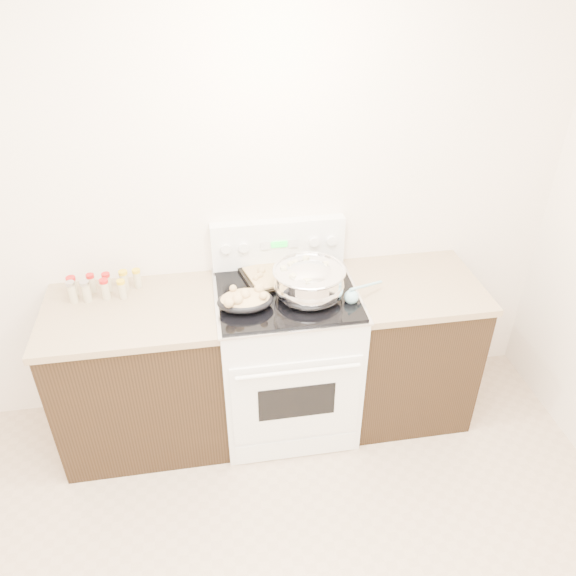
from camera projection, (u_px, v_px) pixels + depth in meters
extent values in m
cube|color=white|center=(213.00, 200.00, 3.05)|extent=(4.00, 0.05, 2.70)
cube|color=black|center=(143.00, 377.00, 3.20)|extent=(0.90, 0.64, 0.88)
cube|color=brown|center=(131.00, 312.00, 2.95)|extent=(0.93, 0.67, 0.04)
cube|color=black|center=(405.00, 349.00, 3.41)|extent=(0.70, 0.64, 0.88)
cube|color=brown|center=(414.00, 286.00, 3.16)|extent=(0.73, 0.67, 0.04)
cube|color=white|center=(287.00, 360.00, 3.29)|extent=(0.76, 0.66, 0.92)
cube|color=white|center=(297.00, 401.00, 3.02)|extent=(0.70, 0.01, 0.55)
cube|color=black|center=(297.00, 402.00, 3.01)|extent=(0.42, 0.01, 0.22)
cylinder|color=white|center=(298.00, 372.00, 2.85)|extent=(0.65, 0.02, 0.02)
cube|color=white|center=(296.00, 448.00, 3.23)|extent=(0.70, 0.01, 0.14)
cube|color=silver|center=(287.00, 294.00, 3.04)|extent=(0.78, 0.68, 0.01)
cube|color=black|center=(286.00, 293.00, 3.03)|extent=(0.74, 0.64, 0.01)
cube|color=white|center=(278.00, 243.00, 3.19)|extent=(0.76, 0.07, 0.28)
cylinder|color=white|center=(226.00, 249.00, 3.11)|extent=(0.06, 0.02, 0.06)
cylinder|color=white|center=(244.00, 248.00, 3.12)|extent=(0.06, 0.02, 0.06)
cylinder|color=white|center=(314.00, 242.00, 3.18)|extent=(0.06, 0.02, 0.06)
cylinder|color=white|center=(331.00, 241.00, 3.19)|extent=(0.06, 0.02, 0.06)
cube|color=#19E533|center=(279.00, 244.00, 3.15)|extent=(0.09, 0.00, 0.04)
cube|color=silver|center=(265.00, 246.00, 3.14)|extent=(0.05, 0.00, 0.05)
cube|color=silver|center=(293.00, 243.00, 3.16)|extent=(0.05, 0.00, 0.05)
ellipsoid|color=silver|center=(309.00, 285.00, 2.95)|extent=(0.50, 0.50, 0.23)
cylinder|color=silver|center=(309.00, 296.00, 2.98)|extent=(0.21, 0.21, 0.01)
torus|color=silver|center=(309.00, 270.00, 2.90)|extent=(0.38, 0.38, 0.02)
cylinder|color=silver|center=(309.00, 281.00, 2.93)|extent=(0.36, 0.36, 0.13)
cylinder|color=brown|center=(309.00, 272.00, 2.90)|extent=(0.34, 0.34, 0.00)
cube|color=beige|center=(309.00, 268.00, 2.93)|extent=(0.04, 0.04, 0.03)
cube|color=beige|center=(295.00, 263.00, 2.97)|extent=(0.03, 0.03, 0.02)
cube|color=beige|center=(297.00, 270.00, 2.91)|extent=(0.03, 0.03, 0.02)
cube|color=beige|center=(307.00, 281.00, 2.82)|extent=(0.04, 0.04, 0.03)
cube|color=beige|center=(293.00, 277.00, 2.85)|extent=(0.05, 0.05, 0.03)
cube|color=beige|center=(324.00, 268.00, 2.93)|extent=(0.04, 0.04, 0.03)
cube|color=beige|center=(293.00, 270.00, 2.91)|extent=(0.03, 0.03, 0.02)
cube|color=beige|center=(283.00, 269.00, 2.92)|extent=(0.03, 0.03, 0.03)
cube|color=beige|center=(290.00, 264.00, 2.96)|extent=(0.03, 0.03, 0.02)
cube|color=beige|center=(315.00, 267.00, 2.94)|extent=(0.03, 0.03, 0.03)
cube|color=beige|center=(326.00, 264.00, 2.96)|extent=(0.03, 0.03, 0.02)
cube|color=beige|center=(306.00, 258.00, 3.01)|extent=(0.04, 0.04, 0.02)
cube|color=beige|center=(308.00, 279.00, 2.83)|extent=(0.03, 0.03, 0.02)
cube|color=beige|center=(292.00, 268.00, 2.93)|extent=(0.03, 0.03, 0.02)
ellipsoid|color=black|center=(245.00, 301.00, 2.88)|extent=(0.29, 0.21, 0.08)
ellipsoid|color=tan|center=(245.00, 299.00, 2.88)|extent=(0.26, 0.19, 0.06)
sphere|color=tan|center=(263.00, 296.00, 2.84)|extent=(0.04, 0.04, 0.04)
sphere|color=tan|center=(233.00, 288.00, 2.90)|extent=(0.04, 0.04, 0.04)
sphere|color=tan|center=(238.00, 297.00, 2.83)|extent=(0.05, 0.05, 0.05)
sphere|color=tan|center=(259.00, 289.00, 2.90)|extent=(0.05, 0.05, 0.05)
sphere|color=tan|center=(238.00, 300.00, 2.81)|extent=(0.05, 0.05, 0.05)
sphere|color=tan|center=(229.00, 303.00, 2.80)|extent=(0.05, 0.05, 0.05)
sphere|color=tan|center=(245.00, 292.00, 2.87)|extent=(0.05, 0.05, 0.05)
sphere|color=tan|center=(245.00, 295.00, 2.85)|extent=(0.05, 0.05, 0.05)
cube|color=black|center=(282.00, 275.00, 3.16)|extent=(0.48, 0.39, 0.02)
cube|color=tan|center=(282.00, 273.00, 3.15)|extent=(0.43, 0.34, 0.02)
sphere|color=tan|center=(289.00, 271.00, 3.14)|extent=(0.04, 0.04, 0.04)
sphere|color=tan|center=(286.00, 268.00, 3.17)|extent=(0.03, 0.03, 0.03)
sphere|color=tan|center=(287.00, 263.00, 3.22)|extent=(0.04, 0.04, 0.04)
sphere|color=tan|center=(261.00, 271.00, 3.14)|extent=(0.05, 0.05, 0.05)
sphere|color=tan|center=(261.00, 275.00, 3.10)|extent=(0.03, 0.03, 0.03)
sphere|color=tan|center=(309.00, 270.00, 3.15)|extent=(0.03, 0.03, 0.03)
sphere|color=tan|center=(285.00, 267.00, 3.18)|extent=(0.04, 0.04, 0.04)
sphere|color=tan|center=(298.00, 271.00, 3.14)|extent=(0.04, 0.04, 0.04)
sphere|color=tan|center=(256.00, 278.00, 3.07)|extent=(0.03, 0.03, 0.03)
sphere|color=tan|center=(258.00, 276.00, 3.09)|extent=(0.03, 0.03, 0.03)
cylinder|color=tan|center=(304.00, 280.00, 3.12)|extent=(0.17, 0.19, 0.01)
sphere|color=tan|center=(294.00, 288.00, 3.03)|extent=(0.04, 0.04, 0.04)
sphere|color=#85B9C6|center=(351.00, 297.00, 2.93)|extent=(0.08, 0.08, 0.08)
cylinder|color=#85B9C6|center=(366.00, 286.00, 2.98)|extent=(0.22, 0.14, 0.07)
cylinder|color=#BFB28C|center=(73.00, 287.00, 3.03)|extent=(0.05, 0.05, 0.09)
cylinder|color=#B21414|center=(71.00, 279.00, 3.00)|extent=(0.05, 0.05, 0.02)
cylinder|color=#BFB28C|center=(92.00, 285.00, 3.05)|extent=(0.04, 0.04, 0.09)
cylinder|color=#B21414|center=(90.00, 276.00, 3.02)|extent=(0.04, 0.04, 0.02)
cylinder|color=#BFB28C|center=(107.00, 284.00, 3.05)|extent=(0.04, 0.04, 0.09)
cylinder|color=#B21414|center=(105.00, 275.00, 3.02)|extent=(0.04, 0.04, 0.02)
cylinder|color=#BFB28C|center=(124.00, 281.00, 3.07)|extent=(0.05, 0.05, 0.09)
cylinder|color=gold|center=(123.00, 273.00, 3.04)|extent=(0.05, 0.05, 0.02)
cylinder|color=#BFB28C|center=(137.00, 280.00, 3.09)|extent=(0.04, 0.04, 0.09)
cylinder|color=gold|center=(136.00, 271.00, 3.06)|extent=(0.04, 0.04, 0.02)
cylinder|color=#BFB28C|center=(73.00, 293.00, 2.96)|extent=(0.04, 0.04, 0.11)
cylinder|color=#B2B2B7|center=(70.00, 283.00, 2.93)|extent=(0.05, 0.05, 0.02)
cylinder|color=#BFB28C|center=(87.00, 293.00, 2.97)|extent=(0.05, 0.05, 0.10)
cylinder|color=#B2B2B7|center=(84.00, 283.00, 2.94)|extent=(0.05, 0.05, 0.02)
cylinder|color=#BFB28C|center=(105.00, 291.00, 2.99)|extent=(0.04, 0.04, 0.10)
cylinder|color=#B21414|center=(103.00, 281.00, 2.96)|extent=(0.05, 0.05, 0.02)
cylinder|color=#BFB28C|center=(122.00, 291.00, 3.00)|extent=(0.04, 0.04, 0.09)
cylinder|color=gold|center=(121.00, 282.00, 2.96)|extent=(0.04, 0.04, 0.02)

